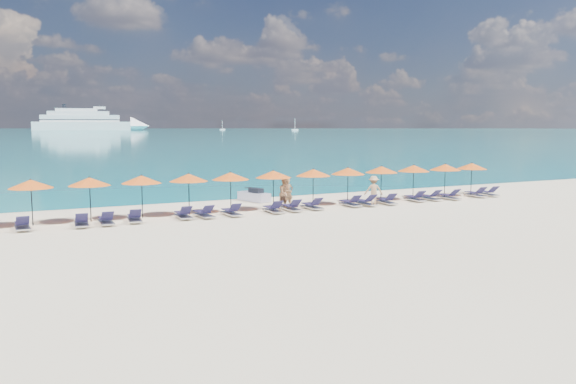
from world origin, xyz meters
name	(u,v)px	position (x,y,z in m)	size (l,w,h in m)	color
ground	(314,222)	(0.00, 0.00, 0.00)	(1400.00, 1400.00, 0.00)	beige
sea	(29,130)	(0.00, 660.00, 0.01)	(1600.00, 1300.00, 0.01)	#1FA9B2
cruise_ship	(93,122)	(61.69, 608.25, 8.55)	(119.29, 43.16, 32.85)	white
sailboat_near	(295,130)	(228.92, 461.02, 1.18)	(6.29, 2.10, 11.53)	white
sailboat_far	(222,129)	(189.33, 558.15, 1.08)	(5.76, 1.92, 10.55)	white
jetski	(254,196)	(0.31, 8.56, 0.34)	(1.53, 2.49, 0.83)	#A9AAC7
beachgoer_a	(288,193)	(1.05, 5.17, 0.86)	(0.63, 0.41, 1.72)	tan
beachgoer_b	(285,193)	(0.61, 4.65, 0.92)	(0.89, 0.51, 1.83)	tan
beachgoer_c	(374,190)	(6.36, 4.15, 0.87)	(1.12, 0.52, 1.74)	tan
umbrella_1	(31,184)	(-12.62, 5.03, 2.02)	(2.10, 2.10, 2.28)	black
umbrella_2	(89,182)	(-9.97, 5.03, 2.02)	(2.10, 2.10, 2.28)	black
umbrella_3	(142,179)	(-7.41, 5.05, 2.02)	(2.10, 2.10, 2.28)	black
umbrella_4	(189,178)	(-4.94, 5.00, 2.02)	(2.10, 2.10, 2.28)	black
umbrella_5	(230,176)	(-2.60, 4.91, 2.02)	(2.10, 2.10, 2.28)	black
umbrella_6	(273,174)	(0.01, 4.95, 2.02)	(2.10, 2.10, 2.28)	black
umbrella_7	(313,173)	(2.58, 4.91, 2.02)	(2.10, 2.10, 2.28)	black
umbrella_8	(348,171)	(5.03, 4.98, 2.02)	(2.10, 2.10, 2.28)	black
umbrella_9	(381,169)	(7.61, 5.13, 2.02)	(2.10, 2.10, 2.28)	black
umbrella_10	(414,168)	(10.08, 5.04, 2.02)	(2.10, 2.10, 2.28)	black
umbrella_11	(445,167)	(12.61, 4.90, 2.02)	(2.10, 2.10, 2.28)	black
umbrella_12	(472,166)	(14.96, 4.92, 2.02)	(2.10, 2.10, 2.28)	black
lounger_2	(22,225)	(-13.09, 3.97, 0.24)	(0.71, 1.73, 0.66)	silver
lounger_3	(82,222)	(-10.54, 3.70, 0.24)	(0.73, 1.74, 0.66)	silver
lounger_4	(106,220)	(-9.42, 3.73, 0.24)	(0.62, 1.70, 0.66)	silver
lounger_5	(135,218)	(-8.04, 3.88, 0.24)	(0.78, 1.75, 0.66)	silver
lounger_6	(183,214)	(-5.59, 3.83, 0.24)	(0.63, 1.71, 0.66)	silver
lounger_7	(204,213)	(-4.53, 3.69, 0.24)	(0.79, 1.76, 0.66)	silver
lounger_8	(231,212)	(-3.03, 3.65, 0.24)	(0.70, 1.73, 0.66)	silver
lounger_9	(273,209)	(-0.61, 3.63, 0.24)	(0.64, 1.71, 0.66)	silver
lounger_10	(291,207)	(0.57, 3.73, 0.24)	(0.65, 1.71, 0.66)	silver
lounger_11	(312,205)	(1.93, 3.82, 0.24)	(0.69, 1.72, 0.66)	silver
lounger_12	(350,203)	(4.53, 3.85, 0.24)	(0.65, 1.71, 0.66)	silver
lounger_13	(365,202)	(5.50, 3.73, 0.24)	(0.77, 1.75, 0.66)	silver
lounger_14	(387,201)	(7.00, 3.68, 0.24)	(0.78, 1.75, 0.66)	silver
lounger_15	(415,198)	(9.41, 3.99, 0.24)	(0.73, 1.74, 0.66)	silver
lounger_16	(430,197)	(10.57, 3.95, 0.24)	(0.76, 1.75, 0.66)	silver
lounger_17	(449,196)	(11.98, 3.78, 0.24)	(0.71, 1.73, 0.66)	silver
lounger_18	(476,194)	(14.46, 3.96, 0.24)	(0.73, 1.74, 0.66)	silver
lounger_19	(488,193)	(15.59, 3.97, 0.24)	(0.76, 1.75, 0.66)	silver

